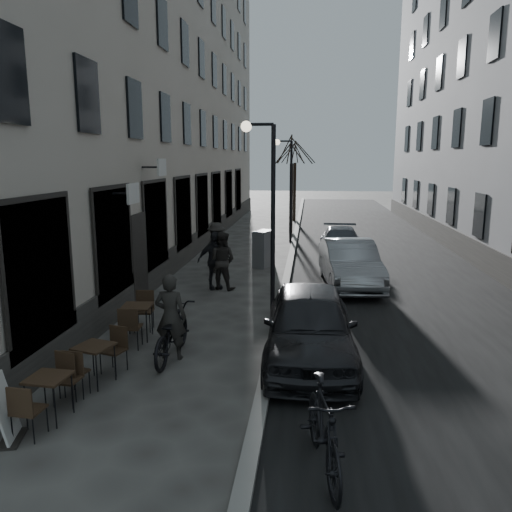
% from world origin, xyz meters
% --- Properties ---
extents(ground, '(120.00, 120.00, 0.00)m').
position_xyz_m(ground, '(0.00, 0.00, 0.00)').
color(ground, '#3C3A37').
rests_on(ground, ground).
extents(road, '(7.30, 60.00, 0.00)m').
position_xyz_m(road, '(3.85, 16.00, 0.00)').
color(road, black).
rests_on(road, ground).
extents(kerb, '(0.25, 60.00, 0.12)m').
position_xyz_m(kerb, '(0.20, 16.00, 0.06)').
color(kerb, gray).
rests_on(kerb, ground).
extents(building_left, '(4.00, 35.00, 16.00)m').
position_xyz_m(building_left, '(-6.00, 16.50, 8.00)').
color(building_left, '#A79D8C').
rests_on(building_left, ground).
extents(streetlamp_near, '(0.90, 0.28, 5.09)m').
position_xyz_m(streetlamp_near, '(-0.17, 6.00, 3.16)').
color(streetlamp_near, black).
rests_on(streetlamp_near, ground).
extents(streetlamp_far, '(0.90, 0.28, 5.09)m').
position_xyz_m(streetlamp_far, '(-0.17, 18.00, 3.16)').
color(streetlamp_far, black).
rests_on(streetlamp_far, ground).
extents(tree_near, '(2.40, 2.40, 5.70)m').
position_xyz_m(tree_near, '(-0.10, 21.00, 4.66)').
color(tree_near, black).
rests_on(tree_near, ground).
extents(tree_far, '(2.40, 2.40, 5.70)m').
position_xyz_m(tree_far, '(-0.10, 27.00, 4.66)').
color(tree_far, black).
rests_on(tree_far, ground).
extents(bistro_set_a, '(0.64, 1.50, 0.87)m').
position_xyz_m(bistro_set_a, '(-3.13, 0.03, 0.45)').
color(bistro_set_a, black).
rests_on(bistro_set_a, ground).
extents(bistro_set_b, '(0.82, 1.56, 0.89)m').
position_xyz_m(bistro_set_b, '(-2.97, 1.36, 0.46)').
color(bistro_set_b, black).
rests_on(bistro_set_b, ground).
extents(bistro_set_c, '(0.71, 1.64, 0.95)m').
position_xyz_m(bistro_set_c, '(-2.99, 3.77, 0.49)').
color(bistro_set_c, black).
rests_on(bistro_set_c, ground).
extents(sign_board, '(0.48, 0.64, 1.01)m').
position_xyz_m(sign_board, '(-3.46, -0.62, 0.41)').
color(sign_board, black).
rests_on(sign_board, ground).
extents(utility_cabinet, '(0.84, 1.08, 1.43)m').
position_xyz_m(utility_cabinet, '(-0.80, 12.01, 0.71)').
color(utility_cabinet, slate).
rests_on(utility_cabinet, ground).
extents(bicycle, '(0.80, 2.14, 1.11)m').
position_xyz_m(bicycle, '(-1.88, 2.71, 0.56)').
color(bicycle, black).
rests_on(bicycle, ground).
extents(cyclist_rider, '(0.68, 0.46, 1.82)m').
position_xyz_m(cyclist_rider, '(-1.88, 2.71, 0.91)').
color(cyclist_rider, '#272421').
rests_on(cyclist_rider, ground).
extents(pedestrian_near, '(1.07, 0.93, 1.87)m').
position_xyz_m(pedestrian_near, '(-1.81, 8.47, 0.93)').
color(pedestrian_near, '#282522').
rests_on(pedestrian_near, ground).
extents(pedestrian_mid, '(1.38, 1.15, 1.86)m').
position_xyz_m(pedestrian_mid, '(-2.43, 10.81, 0.93)').
color(pedestrian_mid, '#292724').
rests_on(pedestrian_mid, ground).
extents(pedestrian_far, '(1.19, 0.89, 1.87)m').
position_xyz_m(pedestrian_far, '(-2.07, 8.48, 0.94)').
color(pedestrian_far, black).
rests_on(pedestrian_far, ground).
extents(car_near, '(1.92, 4.57, 1.54)m').
position_xyz_m(car_near, '(1.00, 2.91, 0.77)').
color(car_near, black).
rests_on(car_near, ground).
extents(car_mid, '(2.00, 4.71, 1.51)m').
position_xyz_m(car_mid, '(2.30, 9.33, 0.75)').
color(car_mid, gray).
rests_on(car_mid, ground).
extents(car_far, '(1.86, 4.36, 1.25)m').
position_xyz_m(car_far, '(2.30, 14.28, 0.63)').
color(car_far, '#3D4148').
rests_on(car_far, ground).
extents(moped, '(0.93, 2.13, 1.24)m').
position_xyz_m(moped, '(1.20, -0.88, 0.62)').
color(moped, black).
rests_on(moped, ground).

